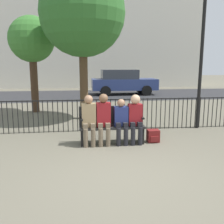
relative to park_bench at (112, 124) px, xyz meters
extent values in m
plane|color=#605B4C|center=(0.00, -1.92, -0.49)|extent=(80.00, 80.00, 0.00)
cube|color=black|center=(0.00, -0.08, -0.07)|extent=(1.61, 0.45, 0.05)
cube|color=black|center=(0.00, 0.12, 0.19)|extent=(1.61, 0.05, 0.47)
cube|color=black|center=(-0.75, -0.08, -0.29)|extent=(0.06, 0.38, 0.40)
cube|color=black|center=(0.75, -0.08, -0.29)|extent=(0.06, 0.38, 0.40)
cube|color=black|center=(-0.75, -0.08, 0.16)|extent=(0.06, 0.38, 0.04)
cube|color=black|center=(0.75, -0.08, 0.16)|extent=(0.06, 0.38, 0.04)
cylinder|color=brown|center=(-0.66, -0.30, -0.27)|extent=(0.11, 0.11, 0.45)
cylinder|color=brown|center=(-0.48, -0.30, -0.27)|extent=(0.11, 0.11, 0.45)
cube|color=brown|center=(-0.66, -0.20, 0.01)|extent=(0.11, 0.20, 0.12)
cube|color=brown|center=(-0.48, -0.20, 0.01)|extent=(0.11, 0.20, 0.12)
cube|color=#997F59|center=(-0.57, -0.08, 0.25)|extent=(0.34, 0.22, 0.57)
sphere|color=#A37556|center=(-0.57, -0.10, 0.64)|extent=(0.21, 0.21, 0.21)
cylinder|color=brown|center=(-0.30, -0.30, -0.27)|extent=(0.11, 0.11, 0.45)
cylinder|color=brown|center=(-0.12, -0.30, -0.27)|extent=(0.11, 0.11, 0.45)
cube|color=brown|center=(-0.30, -0.20, 0.01)|extent=(0.11, 0.20, 0.12)
cube|color=brown|center=(-0.12, -0.20, 0.01)|extent=(0.11, 0.20, 0.12)
cube|color=maroon|center=(-0.21, -0.08, 0.25)|extent=(0.34, 0.22, 0.59)
sphere|color=brown|center=(-0.21, -0.10, 0.66)|extent=(0.22, 0.22, 0.22)
cylinder|color=black|center=(0.13, -0.30, -0.27)|extent=(0.11, 0.11, 0.45)
cylinder|color=black|center=(0.31, -0.30, -0.27)|extent=(0.11, 0.11, 0.45)
cube|color=black|center=(0.13, -0.20, 0.01)|extent=(0.11, 0.20, 0.12)
cube|color=black|center=(0.31, -0.20, 0.01)|extent=(0.11, 0.20, 0.12)
cube|color=navy|center=(0.22, -0.08, 0.20)|extent=(0.34, 0.22, 0.48)
sphere|color=#A37556|center=(0.22, -0.10, 0.53)|extent=(0.19, 0.19, 0.19)
cylinder|color=black|center=(0.49, -0.30, -0.27)|extent=(0.11, 0.11, 0.45)
cylinder|color=black|center=(0.67, -0.30, -0.27)|extent=(0.11, 0.11, 0.45)
cube|color=black|center=(0.49, -0.20, 0.01)|extent=(0.11, 0.20, 0.12)
cube|color=black|center=(0.67, -0.20, 0.01)|extent=(0.11, 0.20, 0.12)
cube|color=maroon|center=(0.58, -0.08, 0.23)|extent=(0.34, 0.22, 0.54)
sphere|color=tan|center=(0.58, -0.10, 0.62)|extent=(0.24, 0.24, 0.24)
cube|color=maroon|center=(1.06, -0.09, -0.33)|extent=(0.30, 0.23, 0.31)
cube|color=maroon|center=(1.06, -0.22, -0.38)|extent=(0.21, 0.04, 0.14)
cylinder|color=black|center=(-2.96, 1.18, -0.02)|extent=(0.02, 0.02, 0.95)
cylinder|color=black|center=(-2.82, 1.18, -0.02)|extent=(0.02, 0.02, 0.95)
cylinder|color=black|center=(-2.68, 1.18, -0.02)|extent=(0.02, 0.02, 0.95)
cylinder|color=black|center=(-2.54, 1.18, -0.02)|extent=(0.02, 0.02, 0.95)
cylinder|color=black|center=(-2.40, 1.18, -0.02)|extent=(0.02, 0.02, 0.95)
cylinder|color=black|center=(-2.26, 1.18, -0.02)|extent=(0.02, 0.02, 0.95)
cylinder|color=black|center=(-2.12, 1.18, -0.02)|extent=(0.02, 0.02, 0.95)
cylinder|color=black|center=(-1.98, 1.18, -0.02)|extent=(0.02, 0.02, 0.95)
cylinder|color=black|center=(-1.84, 1.18, -0.02)|extent=(0.02, 0.02, 0.95)
cylinder|color=black|center=(-1.70, 1.18, -0.02)|extent=(0.02, 0.02, 0.95)
cylinder|color=black|center=(-1.56, 1.18, -0.02)|extent=(0.02, 0.02, 0.95)
cylinder|color=black|center=(-1.42, 1.18, -0.02)|extent=(0.02, 0.02, 0.95)
cylinder|color=black|center=(-1.28, 1.18, -0.02)|extent=(0.02, 0.02, 0.95)
cylinder|color=black|center=(-1.14, 1.18, -0.02)|extent=(0.02, 0.02, 0.95)
cylinder|color=black|center=(-1.00, 1.18, -0.02)|extent=(0.02, 0.02, 0.95)
cylinder|color=black|center=(-0.86, 1.18, -0.02)|extent=(0.02, 0.02, 0.95)
cylinder|color=black|center=(-0.72, 1.18, -0.02)|extent=(0.02, 0.02, 0.95)
cylinder|color=black|center=(-0.58, 1.18, -0.02)|extent=(0.02, 0.02, 0.95)
cylinder|color=black|center=(-0.44, 1.18, -0.02)|extent=(0.02, 0.02, 0.95)
cylinder|color=black|center=(-0.30, 1.18, -0.02)|extent=(0.02, 0.02, 0.95)
cylinder|color=black|center=(-0.16, 1.18, -0.02)|extent=(0.02, 0.02, 0.95)
cylinder|color=black|center=(-0.02, 1.18, -0.02)|extent=(0.02, 0.02, 0.95)
cylinder|color=black|center=(0.12, 1.18, -0.02)|extent=(0.02, 0.02, 0.95)
cylinder|color=black|center=(0.26, 1.18, -0.02)|extent=(0.02, 0.02, 0.95)
cylinder|color=black|center=(0.40, 1.18, -0.02)|extent=(0.02, 0.02, 0.95)
cylinder|color=black|center=(0.54, 1.18, -0.02)|extent=(0.02, 0.02, 0.95)
cylinder|color=black|center=(0.68, 1.18, -0.02)|extent=(0.02, 0.02, 0.95)
cylinder|color=black|center=(0.82, 1.18, -0.02)|extent=(0.02, 0.02, 0.95)
cylinder|color=black|center=(0.96, 1.18, -0.02)|extent=(0.02, 0.02, 0.95)
cylinder|color=black|center=(1.10, 1.18, -0.02)|extent=(0.02, 0.02, 0.95)
cylinder|color=black|center=(1.24, 1.18, -0.02)|extent=(0.02, 0.02, 0.95)
cylinder|color=black|center=(1.38, 1.18, -0.02)|extent=(0.02, 0.02, 0.95)
cylinder|color=black|center=(1.52, 1.18, -0.02)|extent=(0.02, 0.02, 0.95)
cylinder|color=black|center=(1.66, 1.18, -0.02)|extent=(0.02, 0.02, 0.95)
cylinder|color=black|center=(1.80, 1.18, -0.02)|extent=(0.02, 0.02, 0.95)
cylinder|color=black|center=(1.94, 1.18, -0.02)|extent=(0.02, 0.02, 0.95)
cylinder|color=black|center=(2.08, 1.18, -0.02)|extent=(0.02, 0.02, 0.95)
cylinder|color=black|center=(2.22, 1.18, -0.02)|extent=(0.02, 0.02, 0.95)
cylinder|color=black|center=(2.36, 1.18, -0.02)|extent=(0.02, 0.02, 0.95)
cylinder|color=black|center=(2.50, 1.18, -0.02)|extent=(0.02, 0.02, 0.95)
cylinder|color=black|center=(2.64, 1.18, -0.02)|extent=(0.02, 0.02, 0.95)
cylinder|color=black|center=(2.78, 1.18, -0.02)|extent=(0.02, 0.02, 0.95)
cylinder|color=black|center=(2.92, 1.18, -0.02)|extent=(0.02, 0.02, 0.95)
cylinder|color=black|center=(3.06, 1.18, -0.02)|extent=(0.02, 0.02, 0.95)
cylinder|color=black|center=(3.20, 1.18, -0.02)|extent=(0.02, 0.02, 0.95)
cylinder|color=black|center=(3.34, 1.18, -0.02)|extent=(0.02, 0.02, 0.95)
cylinder|color=black|center=(3.48, 1.18, -0.02)|extent=(0.02, 0.02, 0.95)
cylinder|color=black|center=(3.62, 1.18, -0.02)|extent=(0.02, 0.02, 0.95)
cube|color=black|center=(0.00, 1.18, 0.44)|extent=(9.00, 0.03, 0.03)
cylinder|color=#4C3823|center=(-0.63, 2.96, 0.93)|extent=(0.29, 0.29, 2.84)
sphere|color=#2D6628|center=(-0.63, 2.96, 3.16)|extent=(2.94, 2.94, 2.94)
cylinder|color=#422D1E|center=(-2.62, 4.53, 0.73)|extent=(0.30, 0.30, 2.43)
sphere|color=#38752D|center=(-2.62, 4.53, 2.44)|extent=(1.82, 1.82, 1.82)
cylinder|color=black|center=(2.83, 1.13, 1.45)|extent=(0.10, 0.10, 3.89)
cube|color=#2B2B2D|center=(0.00, 10.08, -0.49)|extent=(24.00, 6.00, 0.01)
cube|color=navy|center=(2.11, 10.14, 0.18)|extent=(4.20, 1.70, 0.70)
cube|color=#2D333D|center=(1.79, 10.14, 0.83)|extent=(2.31, 1.56, 0.60)
cylinder|color=black|center=(3.41, 9.27, -0.17)|extent=(0.64, 0.20, 0.64)
cylinder|color=black|center=(3.41, 11.01, -0.17)|extent=(0.64, 0.20, 0.64)
cylinder|color=black|center=(0.80, 9.27, -0.17)|extent=(0.64, 0.20, 0.64)
cylinder|color=black|center=(0.80, 11.01, -0.17)|extent=(0.64, 0.20, 0.64)
camera|label=1|loc=(-0.76, -6.04, 1.46)|focal=40.00mm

